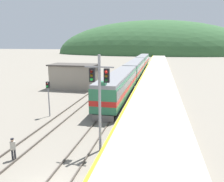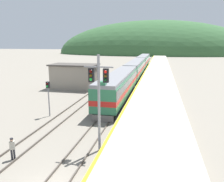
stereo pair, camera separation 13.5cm
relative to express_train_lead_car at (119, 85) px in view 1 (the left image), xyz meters
name	(u,v)px [view 1 (the left image)]	position (x,y,z in m)	size (l,w,h in m)	color
track_main	(143,66)	(0.00, 48.56, -2.09)	(1.52, 180.00, 0.16)	#4C443D
track_siding	(130,66)	(-4.80, 48.56, -2.09)	(1.52, 180.00, 0.16)	#4C443D
platform	(157,72)	(5.26, 28.56, -1.71)	(6.83, 140.00, 0.94)	#BCB5A5
distant_hills	(152,54)	(0.00, 134.09, -2.17)	(142.74, 64.23, 47.80)	#335B33
station_shed	(74,76)	(-9.48, 6.36, 0.09)	(8.55, 4.59, 4.48)	gray
express_train_lead_car	(119,85)	(0.00, 0.00, 0.00)	(3.02, 19.76, 4.33)	black
carriage_second	(135,68)	(0.00, 22.44, -0.01)	(3.01, 22.90, 3.97)	black
carriage_third	(143,61)	(0.00, 46.21, -0.01)	(3.01, 22.90, 3.97)	black
signal_mast_main	(99,90)	(1.38, -15.65, 2.72)	(2.20, 0.42, 7.47)	gray
signal_post_siding	(48,92)	(-6.44, -8.98, 0.74)	(0.36, 0.42, 4.08)	gray
track_worker	(13,148)	(-4.36, -18.29, -1.24)	(0.42, 0.38, 1.65)	#2D2D33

